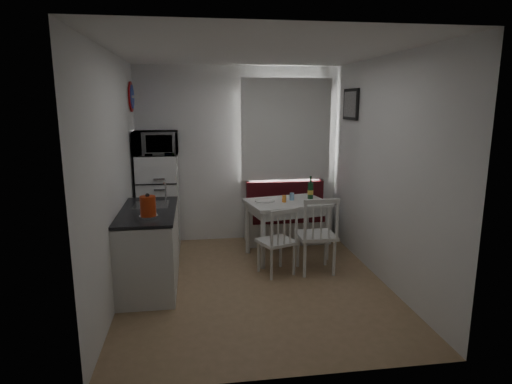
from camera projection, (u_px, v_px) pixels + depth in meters
floor at (255, 284)px, 4.99m from camera, size 3.00×3.50×0.02m
ceiling at (255, 51)px, 4.45m from camera, size 3.00×3.50×0.02m
wall_back at (239, 155)px, 6.41m from camera, size 3.00×0.02×2.60m
wall_front at (290, 215)px, 3.03m from camera, size 3.00×0.02×2.60m
wall_left at (115, 178)px, 4.51m from camera, size 0.02×3.50×2.60m
wall_right at (384, 171)px, 4.93m from camera, size 0.02×3.50×2.60m
window at (285, 133)px, 6.42m from camera, size 1.22×0.06×1.47m
curtain at (286, 130)px, 6.34m from camera, size 1.35×0.02×1.50m
kitchen_counter at (150, 247)px, 4.88m from camera, size 0.62×1.32×1.16m
wall_sign at (132, 97)px, 5.74m from camera, size 0.03×0.40×0.40m
picture_frame at (351, 104)px, 5.84m from camera, size 0.04×0.52×0.42m
bench at (287, 222)px, 6.49m from camera, size 1.25×0.48×0.89m
dining_table at (287, 207)px, 5.75m from camera, size 1.16×0.92×0.78m
chair_left at (278, 235)px, 5.12m from camera, size 0.51×0.51×0.46m
chair_right at (319, 227)px, 5.16m from camera, size 0.45×0.43×0.52m
fridge at (159, 203)px, 6.04m from camera, size 0.55×0.55×1.37m
microwave at (156, 143)px, 5.81m from camera, size 0.59×0.40×0.33m
kettle at (148, 206)px, 4.40m from camera, size 0.19×0.19×0.26m
wine_bottle at (311, 187)px, 5.85m from camera, size 0.08×0.08×0.32m
drinking_glass_orange at (284, 199)px, 5.67m from camera, size 0.06×0.06×0.09m
drinking_glass_blue at (292, 196)px, 5.78m from camera, size 0.06×0.06×0.10m
plate at (265, 201)px, 5.71m from camera, size 0.27×0.27×0.02m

